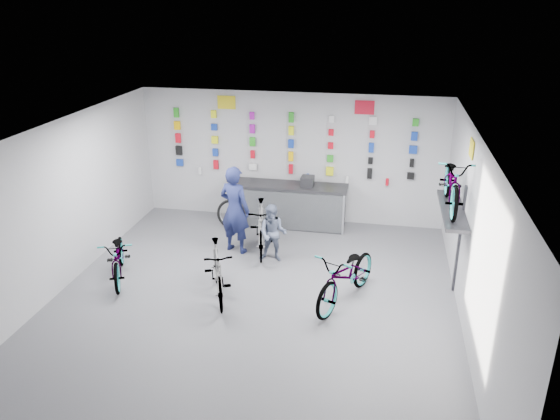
% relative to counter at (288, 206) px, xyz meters
% --- Properties ---
extents(floor, '(8.00, 8.00, 0.00)m').
position_rel_counter_xyz_m(floor, '(0.00, -3.54, -0.49)').
color(floor, '#525257').
rests_on(floor, ground).
extents(ceiling, '(8.00, 8.00, 0.00)m').
position_rel_counter_xyz_m(ceiling, '(0.00, -3.54, 2.51)').
color(ceiling, white).
rests_on(ceiling, wall_back).
extents(wall_back, '(7.00, 0.00, 7.00)m').
position_rel_counter_xyz_m(wall_back, '(0.00, 0.46, 1.01)').
color(wall_back, '#B4B4B7').
rests_on(wall_back, floor).
extents(wall_front, '(7.00, 0.00, 7.00)m').
position_rel_counter_xyz_m(wall_front, '(0.00, -7.54, 1.01)').
color(wall_front, '#B4B4B7').
rests_on(wall_front, floor).
extents(wall_left, '(0.00, 8.00, 8.00)m').
position_rel_counter_xyz_m(wall_left, '(-3.50, -3.54, 1.01)').
color(wall_left, '#B4B4B7').
rests_on(wall_left, floor).
extents(wall_right, '(0.00, 8.00, 8.00)m').
position_rel_counter_xyz_m(wall_right, '(3.50, -3.54, 1.01)').
color(wall_right, '#B4B4B7').
rests_on(wall_right, floor).
extents(counter, '(2.70, 0.66, 1.00)m').
position_rel_counter_xyz_m(counter, '(0.00, 0.00, 0.00)').
color(counter, black).
rests_on(counter, floor).
extents(merch_wall, '(5.57, 0.08, 1.56)m').
position_rel_counter_xyz_m(merch_wall, '(-0.08, 0.39, 1.29)').
color(merch_wall, '#1438A6').
rests_on(merch_wall, wall_back).
extents(wall_bracket, '(0.39, 1.90, 2.00)m').
position_rel_counter_xyz_m(wall_bracket, '(3.33, -2.34, 0.98)').
color(wall_bracket, '#333338').
rests_on(wall_bracket, wall_right).
extents(sign_left, '(0.42, 0.02, 0.30)m').
position_rel_counter_xyz_m(sign_left, '(-1.50, 0.44, 2.23)').
color(sign_left, yellow).
rests_on(sign_left, wall_back).
extents(sign_right, '(0.42, 0.02, 0.30)m').
position_rel_counter_xyz_m(sign_right, '(1.60, 0.44, 2.23)').
color(sign_right, red).
rests_on(sign_right, wall_back).
extents(sign_side, '(0.02, 0.40, 0.30)m').
position_rel_counter_xyz_m(sign_side, '(3.48, -2.34, 2.16)').
color(sign_side, yellow).
rests_on(sign_side, wall_right).
extents(bike_left, '(1.22, 1.80, 0.90)m').
position_rel_counter_xyz_m(bike_left, '(-2.65, -3.08, -0.04)').
color(bike_left, gray).
rests_on(bike_left, floor).
extents(bike_center, '(1.05, 1.72, 1.00)m').
position_rel_counter_xyz_m(bike_center, '(-0.64, -3.38, 0.01)').
color(bike_center, gray).
rests_on(bike_center, floor).
extents(bike_right, '(1.40, 2.06, 1.02)m').
position_rel_counter_xyz_m(bike_right, '(1.60, -3.12, 0.03)').
color(bike_right, gray).
rests_on(bike_right, floor).
extents(bike_service, '(0.85, 1.81, 1.05)m').
position_rel_counter_xyz_m(bike_service, '(-0.30, -1.41, 0.04)').
color(bike_service, gray).
rests_on(bike_service, floor).
extents(bike_wall, '(0.63, 1.80, 0.95)m').
position_rel_counter_xyz_m(bike_wall, '(3.25, -2.34, 1.57)').
color(bike_wall, gray).
rests_on(bike_wall, wall_bracket).
extents(clerk, '(0.77, 0.62, 1.84)m').
position_rel_counter_xyz_m(clerk, '(-0.82, -1.51, 0.43)').
color(clerk, navy).
rests_on(clerk, floor).
extents(customer, '(0.58, 0.46, 1.18)m').
position_rel_counter_xyz_m(customer, '(0.03, -1.81, 0.11)').
color(customer, slate).
rests_on(customer, floor).
extents(spare_wheel, '(0.68, 0.22, 0.68)m').
position_rel_counter_xyz_m(spare_wheel, '(-1.25, -0.37, -0.15)').
color(spare_wheel, black).
rests_on(spare_wheel, floor).
extents(register, '(0.29, 0.31, 0.22)m').
position_rel_counter_xyz_m(register, '(0.44, 0.01, 0.62)').
color(register, black).
rests_on(register, counter).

